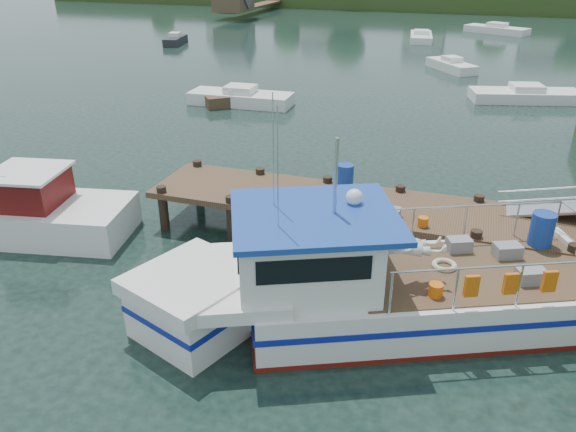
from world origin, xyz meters
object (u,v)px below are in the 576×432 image
(moored_e, at_px, (175,40))
(moored_d, at_px, (421,37))
(lobster_boat, at_px, (364,285))
(moored_rowboat, at_px, (236,99))
(moored_far, at_px, (497,29))
(dock, at_px, (556,201))
(moored_a, at_px, (241,98))
(work_boat, at_px, (7,212))
(moored_c, at_px, (526,95))
(moored_b, at_px, (451,65))

(moored_e, bearing_deg, moored_d, 1.60)
(lobster_boat, height_order, moored_rowboat, lobster_boat)
(moored_rowboat, distance_m, moored_far, 40.90)
(lobster_boat, xyz_separation_m, moored_far, (3.16, 57.11, -0.64))
(dock, distance_m, moored_d, 45.72)
(dock, relative_size, moored_a, 2.61)
(dock, distance_m, moored_e, 46.76)
(work_boat, xyz_separation_m, moored_rowboat, (0.54, 17.91, -0.36))
(moored_rowboat, distance_m, moored_e, 24.87)
(lobster_boat, relative_size, moored_rowboat, 3.25)
(lobster_boat, relative_size, moored_d, 1.83)
(moored_a, xyz_separation_m, moored_c, (16.53, 6.46, -0.04))
(moored_d, distance_m, moored_e, 24.89)
(dock, height_order, moored_b, dock)
(work_boat, xyz_separation_m, moored_c, (17.28, 24.66, -0.36))
(moored_b, xyz_separation_m, moored_e, (-26.71, 4.61, 0.02))
(moored_d, bearing_deg, lobster_boat, -62.43)
(lobster_boat, height_order, moored_far, lobster_boat)
(dock, distance_m, moored_far, 52.90)
(dock, distance_m, moored_c, 21.62)
(work_boat, bearing_deg, lobster_boat, -16.75)
(moored_a, distance_m, moored_e, 24.77)
(dock, height_order, moored_rowboat, dock)
(dock, xyz_separation_m, work_boat, (-16.91, -3.12, -1.49))
(moored_e, bearing_deg, work_boat, -91.66)
(moored_a, height_order, moored_b, moored_a)
(work_boat, xyz_separation_m, moored_b, (12.20, 33.09, -0.35))
(lobster_boat, height_order, moored_d, lobster_boat)
(lobster_boat, height_order, moored_a, lobster_boat)
(moored_far, xyz_separation_m, moored_e, (-30.01, -18.26, -0.01))
(dock, distance_m, work_boat, 17.26)
(work_boat, relative_size, moored_c, 1.29)
(moored_d, bearing_deg, moored_c, -45.93)
(lobster_boat, bearing_deg, moored_c, 54.42)
(lobster_boat, height_order, work_boat, lobster_boat)
(lobster_boat, xyz_separation_m, moored_c, (4.94, 25.80, -0.68))
(moored_far, distance_m, moored_b, 23.11)
(moored_b, height_order, moored_e, moored_e)
(moored_a, bearing_deg, dock, -25.52)
(moored_far, relative_size, moored_d, 1.12)
(lobster_boat, xyz_separation_m, work_boat, (-12.34, 1.14, -0.32))
(moored_rowboat, relative_size, moored_c, 0.51)
(moored_d, bearing_deg, moored_far, 70.29)
(moored_a, relative_size, moored_b, 1.30)
(dock, relative_size, moored_d, 2.60)
(lobster_boat, relative_size, moored_b, 2.40)
(moored_far, height_order, moored_a, moored_far)
(dock, relative_size, moored_far, 2.32)
(dock, relative_size, work_boat, 1.84)
(lobster_boat, distance_m, moored_rowboat, 22.41)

